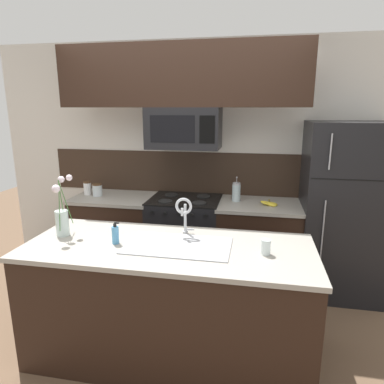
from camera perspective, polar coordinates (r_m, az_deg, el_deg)
ground_plane at (r=3.29m, az=-4.59°, el=-21.03°), size 10.00×10.00×0.00m
rear_partition at (r=3.94m, az=4.21°, el=5.37°), size 5.20×0.10×2.60m
splash_band at (r=3.96m, az=-0.24°, el=3.24°), size 3.33×0.01×0.48m
back_counter_left at (r=4.08m, az=-12.48°, el=-6.88°), size 0.90×0.65×0.91m
back_counter_right at (r=3.77m, az=10.92°, el=-8.55°), size 0.87×0.65×0.91m
stove_range at (r=3.85m, az=-1.16°, el=-7.78°), size 0.76×0.64×0.93m
microwave at (r=3.56m, az=-1.33°, el=10.60°), size 0.74×0.40×0.41m
upper_cabinet_band at (r=3.54m, az=-1.72°, el=18.78°), size 2.46×0.34×0.60m
refrigerator at (r=3.76m, az=23.67°, el=-2.82°), size 0.78×0.74×1.75m
storage_jar_tall at (r=4.09m, az=-17.02°, el=0.63°), size 0.09×0.09×0.15m
storage_jar_medium at (r=4.00m, az=-15.49°, el=0.34°), size 0.11×0.11×0.14m
banana_bunch at (r=3.57m, az=12.71°, el=-1.89°), size 0.19×0.12×0.08m
french_press at (r=3.67m, az=7.39°, el=0.01°), size 0.09×0.09×0.27m
island_counter at (r=2.73m, az=-3.81°, el=-17.65°), size 2.10×0.85×0.91m
kitchen_sink at (r=2.53m, az=-2.35°, el=-10.38°), size 0.76×0.44×0.16m
sink_faucet at (r=2.64m, az=-1.32°, el=-3.17°), size 0.14×0.14×0.31m
dish_soap_bottle at (r=2.58m, az=-12.65°, el=-6.95°), size 0.06×0.05×0.16m
spare_glass at (r=2.40m, az=12.19°, el=-8.95°), size 0.07×0.07×0.11m
flower_vase at (r=2.83m, az=-20.82°, el=-4.13°), size 0.11×0.23×0.47m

